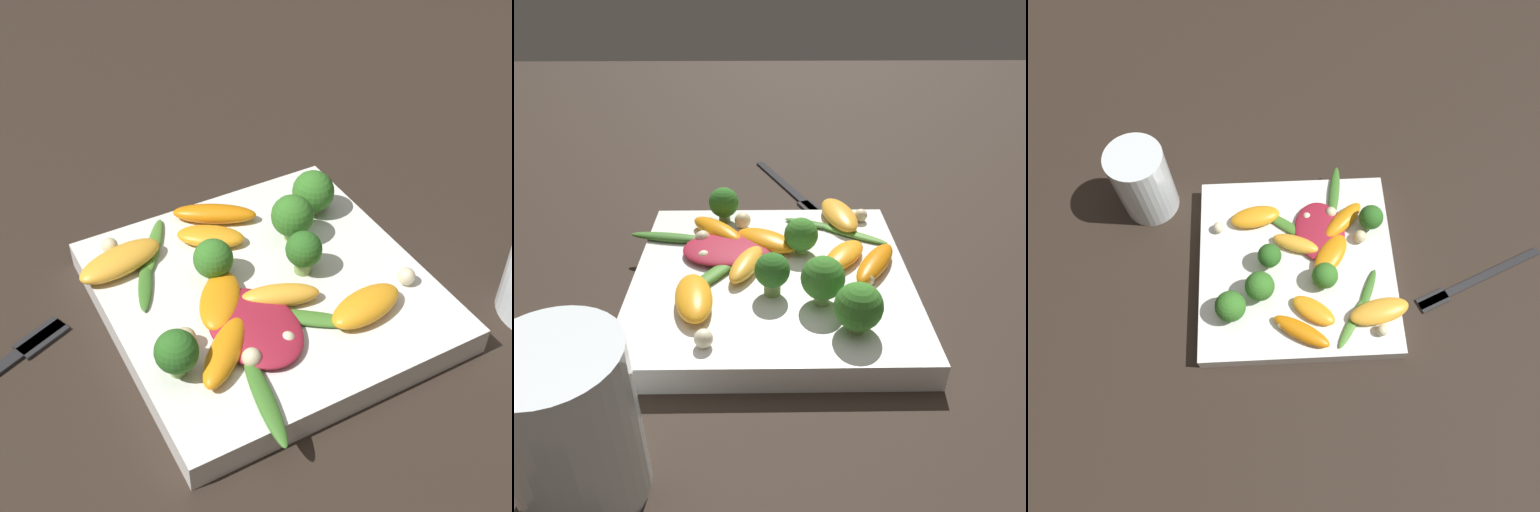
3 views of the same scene
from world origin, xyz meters
The scene contains 27 objects.
ground_plane centered at (0.00, 0.00, 0.00)m, with size 2.40×2.40×0.00m, color #2D231C.
plate centered at (0.00, 0.00, 0.01)m, with size 0.26×0.26×0.03m.
drinking_glass centered at (0.21, -0.12, 0.06)m, with size 0.08×0.08×0.11m.
fork centered at (-0.23, 0.03, 0.00)m, with size 0.19×0.09×0.01m.
radicchio_leaf_0 centered at (-0.03, -0.04, 0.03)m, with size 0.08×0.10×0.01m.
orange_segment_0 centered at (-0.02, 0.07, 0.03)m, with size 0.07×0.06×0.01m.
orange_segment_1 centered at (0.00, -0.02, 0.03)m, with size 0.07×0.04×0.02m.
orange_segment_2 centered at (-0.10, 0.08, 0.03)m, with size 0.08×0.05×0.02m.
orange_segment_3 centered at (-0.05, -0.01, 0.03)m, with size 0.07×0.08×0.02m.
orange_segment_4 centered at (-0.07, -0.06, 0.03)m, with size 0.07×0.07×0.02m.
orange_segment_5 centered at (0.05, -0.07, 0.03)m, with size 0.07×0.04×0.02m.
orange_segment_6 centered at (0.00, 0.10, 0.03)m, with size 0.08×0.06×0.02m.
broccoli_floret_0 centered at (-0.10, -0.05, 0.05)m, with size 0.03×0.03×0.04m.
broccoli_floret_1 centered at (0.09, 0.07, 0.05)m, with size 0.04×0.04×0.04m.
broccoli_floret_2 centered at (0.04, 0.00, 0.05)m, with size 0.03×0.03×0.04m.
broccoli_floret_3 centered at (0.05, 0.04, 0.05)m, with size 0.04×0.04×0.05m.
broccoli_floret_4 centered at (-0.03, 0.03, 0.05)m, with size 0.03×0.03×0.04m.
arugula_sprig_0 centered at (-0.06, -0.11, 0.03)m, with size 0.03×0.09×0.01m.
arugula_sprig_1 centered at (0.01, -0.05, 0.03)m, with size 0.08×0.06×0.01m.
arugula_sprig_2 centered at (-0.09, 0.05, 0.03)m, with size 0.04×0.07×0.01m.
arugula_sprig_3 centered at (-0.07, 0.09, 0.03)m, with size 0.05×0.08×0.01m.
macadamia_nut_0 centered at (-0.10, 0.10, 0.03)m, with size 0.01×0.01×0.01m.
macadamia_nut_1 centered at (-0.09, -0.03, 0.03)m, with size 0.02×0.02×0.02m.
macadamia_nut_2 centered at (-0.05, -0.07, 0.03)m, with size 0.02×0.02×0.02m.
macadamia_nut_3 centered at (0.02, 0.09, 0.03)m, with size 0.01×0.01×0.01m.
macadamia_nut_4 centered at (-0.02, -0.07, 0.03)m, with size 0.01×0.01×0.01m.
macadamia_nut_5 centered at (0.11, -0.05, 0.03)m, with size 0.02×0.02×0.02m.
Camera 2 is at (0.40, -0.01, 0.29)m, focal length 35.00 mm.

